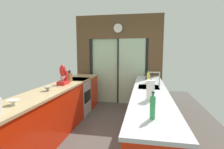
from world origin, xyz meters
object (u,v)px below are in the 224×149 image
object	(u,v)px
stand_mixer	(63,77)
soap_bottle_far	(148,77)
mixing_bowl_far	(48,89)
knife_block	(70,77)
mixing_bowl_near	(13,102)
paper_towel_roll	(150,90)
oven_range	(77,96)
kettle	(148,75)
soap_bottle_near	(153,107)

from	to	relation	value
stand_mixer	soap_bottle_far	bearing A→B (deg)	17.42
mixing_bowl_far	knife_block	xyz separation A→B (m)	(0.00, 0.94, 0.06)
mixing_bowl_near	stand_mixer	distance (m)	1.46
stand_mixer	paper_towel_roll	size ratio (longest dim) A/B	1.32
oven_range	stand_mixer	size ratio (longest dim) A/B	2.19
paper_towel_roll	mixing_bowl_near	bearing A→B (deg)	-162.05
stand_mixer	kettle	size ratio (longest dim) A/B	1.74
oven_range	kettle	world-z (taller)	kettle
oven_range	mixing_bowl_far	distance (m)	1.48
stand_mixer	kettle	distance (m)	2.07
mixing_bowl_far	knife_block	world-z (taller)	knife_block
oven_range	mixing_bowl_far	world-z (taller)	mixing_bowl_far
soap_bottle_near	soap_bottle_far	distance (m)	2.17
soap_bottle_far	paper_towel_roll	xyz separation A→B (m)	(0.00, -1.44, 0.02)
stand_mixer	knife_block	bearing A→B (deg)	89.99
mixing_bowl_far	oven_range	bearing A→B (deg)	90.76
knife_block	soap_bottle_far	distance (m)	1.80
mixing_bowl_far	paper_towel_roll	distance (m)	1.80
knife_block	paper_towel_roll	xyz separation A→B (m)	(1.78, -1.20, 0.04)
oven_range	paper_towel_roll	distance (m)	2.52
mixing_bowl_far	kettle	xyz separation A→B (m)	(1.78, 1.66, 0.06)
soap_bottle_near	mixing_bowl_near	bearing A→B (deg)	174.98
mixing_bowl_near	kettle	size ratio (longest dim) A/B	0.63
stand_mixer	soap_bottle_near	xyz separation A→B (m)	(1.78, -1.61, -0.04)
mixing_bowl_near	knife_block	world-z (taller)	knife_block
oven_range	knife_block	distance (m)	0.73
mixing_bowl_near	kettle	world-z (taller)	kettle
oven_range	mixing_bowl_near	distance (m)	2.29
mixing_bowl_far	soap_bottle_far	bearing A→B (deg)	33.37
oven_range	soap_bottle_near	xyz separation A→B (m)	(1.80, -2.39, 0.59)
mixing_bowl_near	soap_bottle_far	bearing A→B (deg)	48.52
kettle	oven_range	bearing A→B (deg)	-171.48
kettle	soap_bottle_far	distance (m)	0.49
mixing_bowl_near	kettle	xyz separation A→B (m)	(1.78, 2.50, 0.06)
paper_towel_roll	oven_range	bearing A→B (deg)	137.41
soap_bottle_far	paper_towel_roll	distance (m)	1.44
mixing_bowl_near	oven_range	bearing A→B (deg)	90.47
kettle	soap_bottle_near	xyz separation A→B (m)	(-0.00, -2.66, 0.03)
stand_mixer	paper_towel_roll	distance (m)	1.98
stand_mixer	oven_range	bearing A→B (deg)	91.36
soap_bottle_far	soap_bottle_near	bearing A→B (deg)	-90.00
mixing_bowl_near	mixing_bowl_far	distance (m)	0.84
oven_range	soap_bottle_near	distance (m)	3.05
mixing_bowl_near	soap_bottle_near	world-z (taller)	soap_bottle_near
stand_mixer	paper_towel_roll	bearing A→B (deg)	-26.25
soap_bottle_far	knife_block	bearing A→B (deg)	-172.46
mixing_bowl_near	paper_towel_roll	bearing A→B (deg)	17.95
oven_range	soap_bottle_far	world-z (taller)	soap_bottle_far
oven_range	paper_towel_roll	bearing A→B (deg)	-42.59
oven_range	paper_towel_roll	xyz separation A→B (m)	(1.80, -1.65, 0.61)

